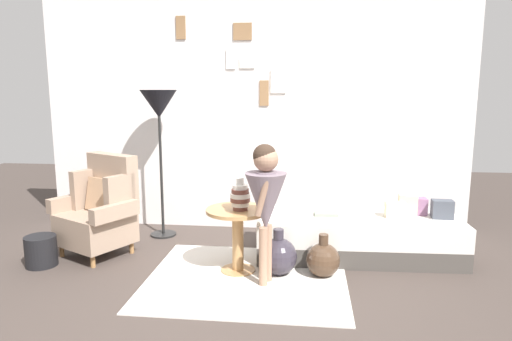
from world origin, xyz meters
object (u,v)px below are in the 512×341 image
object	(u,v)px
armchair	(101,210)
book_on_daybed	(326,214)
floor_lamp	(159,110)
daybed	(357,235)
side_table	(238,227)
magazine_basket	(41,251)
demijohn_near	(278,256)
vase_striped	(240,197)
person_child	(266,196)
demijohn_far	(323,260)

from	to	relation	value
armchair	book_on_daybed	distance (m)	2.19
floor_lamp	book_on_daybed	bearing A→B (deg)	-13.30
daybed	floor_lamp	world-z (taller)	floor_lamp
side_table	book_on_daybed	distance (m)	0.93
floor_lamp	side_table	bearing A→B (deg)	-43.24
armchair	magazine_basket	world-z (taller)	armchair
armchair	demijohn_near	size ratio (longest dim) A/B	2.36
demijohn_near	magazine_basket	distance (m)	2.17
magazine_basket	demijohn_near	bearing A→B (deg)	1.17
armchair	floor_lamp	size ratio (longest dim) A/B	0.61
side_table	book_on_daybed	world-z (taller)	side_table
daybed	side_table	distance (m)	1.23
daybed	book_on_daybed	xyz separation A→B (m)	(-0.31, -0.03, 0.22)
vase_striped	demijohn_near	size ratio (longest dim) A/B	0.68
side_table	floor_lamp	size ratio (longest dim) A/B	0.36
magazine_basket	daybed	bearing A→B (deg)	11.74
book_on_daybed	vase_striped	bearing A→B (deg)	-144.31
book_on_daybed	demijohn_near	world-z (taller)	book_on_daybed
magazine_basket	side_table	bearing A→B (deg)	2.21
person_child	magazine_basket	distance (m)	2.17
floor_lamp	demijohn_far	size ratio (longest dim) A/B	4.21
book_on_daybed	demijohn_near	bearing A→B (deg)	-128.52
side_table	person_child	xyz separation A→B (m)	(0.27, -0.23, 0.35)
vase_striped	side_table	bearing A→B (deg)	128.86
vase_striped	demijohn_near	world-z (taller)	vase_striped
vase_striped	person_child	world-z (taller)	person_child
armchair	demijohn_far	distance (m)	2.19
side_table	demijohn_far	size ratio (longest dim) A/B	1.52
daybed	floor_lamp	xyz separation A→B (m)	(-2.07, 0.39, 1.18)
floor_lamp	magazine_basket	size ratio (longest dim) A/B	5.69
demijohn_near	demijohn_far	size ratio (longest dim) A/B	1.09
person_child	demijohn_far	distance (m)	0.80
armchair	person_child	bearing A→B (deg)	-18.24
book_on_daybed	armchair	bearing A→B (deg)	-175.03
vase_striped	demijohn_near	xyz separation A→B (m)	(0.33, 0.01, -0.52)
floor_lamp	magazine_basket	xyz separation A→B (m)	(-0.83, -0.99, -1.24)
daybed	magazine_basket	world-z (taller)	daybed
armchair	person_child	distance (m)	1.78
daybed	book_on_daybed	size ratio (longest dim) A/B	8.76
demijohn_near	magazine_basket	bearing A→B (deg)	-178.83
person_child	magazine_basket	size ratio (longest dim) A/B	4.19
daybed	person_child	bearing A→B (deg)	-137.07
person_child	daybed	bearing A→B (deg)	42.93
armchair	floor_lamp	bearing A→B (deg)	55.31
armchair	side_table	xyz separation A→B (m)	(1.40, -0.32, -0.03)
vase_striped	person_child	bearing A→B (deg)	-39.80
person_child	book_on_daybed	xyz separation A→B (m)	(0.52, 0.74, -0.34)
daybed	demijohn_far	bearing A→B (deg)	-121.84
floor_lamp	demijohn_far	xyz separation A→B (m)	(1.73, -0.94, -1.23)
book_on_daybed	magazine_basket	world-z (taller)	book_on_daybed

